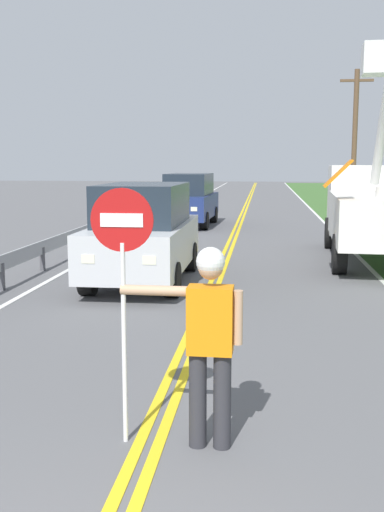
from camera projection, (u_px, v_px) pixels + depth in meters
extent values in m
cube|color=yellow|center=(233.00, 233.00, 22.16)|extent=(0.11, 110.00, 0.01)
cube|color=yellow|center=(238.00, 233.00, 22.13)|extent=(0.11, 110.00, 0.01)
cube|color=silver|center=(336.00, 234.00, 21.73)|extent=(0.12, 110.00, 0.01)
cube|color=silver|center=(138.00, 231.00, 22.56)|extent=(0.12, 110.00, 0.01)
cylinder|color=#2D2D33|center=(222.00, 401.00, 5.42)|extent=(0.16, 0.16, 0.88)
cylinder|color=#2D2D33|center=(198.00, 399.00, 5.45)|extent=(0.16, 0.16, 0.88)
cube|color=orange|center=(210.00, 320.00, 5.32)|extent=(0.40, 0.25, 0.60)
cylinder|color=tan|center=(154.00, 290.00, 5.35)|extent=(0.60, 0.10, 0.09)
cylinder|color=tan|center=(238.00, 318.00, 5.29)|extent=(0.09, 0.09, 0.48)
sphere|color=tan|center=(211.00, 267.00, 5.25)|extent=(0.22, 0.22, 0.22)
sphere|color=white|center=(211.00, 261.00, 5.24)|extent=(0.25, 0.25, 0.25)
cylinder|color=silver|center=(124.00, 344.00, 5.47)|extent=(0.04, 0.04, 1.85)
cylinder|color=#B71414|center=(122.00, 220.00, 5.30)|extent=(0.56, 0.03, 0.56)
cube|color=white|center=(121.00, 220.00, 5.28)|extent=(0.38, 0.01, 0.12)
cube|color=white|center=(382.00, 218.00, 14.67)|extent=(2.56, 4.73, 1.10)
cube|color=white|center=(367.00, 199.00, 17.99)|extent=(2.32, 2.22, 2.00)
cube|color=#1E2833|center=(364.00, 188.00, 18.95)|extent=(1.98, 0.17, 0.90)
cylinder|color=silver|center=(384.00, 118.00, 14.73)|extent=(0.41, 2.91, 3.36)
cube|color=white|center=(380.00, 59.00, 15.81)|extent=(0.95, 0.95, 0.80)
cube|color=orange|center=(338.00, 174.00, 12.96)|extent=(0.64, 0.83, 0.59)
cylinder|color=black|center=(331.00, 233.00, 18.13)|extent=(0.37, 0.94, 0.92)
cylinder|color=black|center=(340.00, 254.00, 13.96)|extent=(0.37, 0.94, 0.92)
cube|color=silver|center=(144.00, 245.00, 12.96)|extent=(1.84, 4.60, 0.92)
cube|color=#1E2833|center=(143.00, 204.00, 12.83)|extent=(1.62, 2.85, 0.84)
cube|color=#EAEACC|center=(149.00, 260.00, 10.65)|extent=(0.24, 0.06, 0.16)
cube|color=#EAEACC|center=(88.00, 259.00, 10.78)|extent=(0.24, 0.06, 0.16)
cylinder|color=black|center=(172.00, 280.00, 11.54)|extent=(0.28, 0.68, 0.68)
cylinder|color=black|center=(88.00, 278.00, 11.73)|extent=(0.28, 0.68, 0.68)
cylinder|color=black|center=(190.00, 257.00, 14.34)|extent=(0.28, 0.68, 0.68)
cylinder|color=black|center=(122.00, 256.00, 14.52)|extent=(0.28, 0.68, 0.68)
cube|color=navy|center=(189.00, 206.00, 24.59)|extent=(2.03, 4.67, 0.92)
cube|color=#1E2833|center=(189.00, 184.00, 24.46)|extent=(1.74, 2.92, 0.84)
cube|color=#EAEACC|center=(194.00, 209.00, 22.27)|extent=(0.24, 0.07, 0.16)
cube|color=#EAEACC|center=(165.00, 209.00, 22.45)|extent=(0.24, 0.07, 0.16)
cylinder|color=black|center=(204.00, 221.00, 23.14)|extent=(0.31, 0.69, 0.68)
cylinder|color=black|center=(162.00, 220.00, 23.40)|extent=(0.31, 0.69, 0.68)
cylinder|color=black|center=(214.00, 215.00, 25.93)|extent=(0.31, 0.69, 0.68)
cylinder|color=black|center=(176.00, 214.00, 26.18)|extent=(0.31, 0.69, 0.68)
cylinder|color=brown|center=(355.00, 140.00, 33.67)|extent=(0.28, 0.28, 7.58)
cube|color=brown|center=(357.00, 80.00, 33.18)|extent=(1.80, 0.14, 0.14)
cube|color=#9EA0A3|center=(84.00, 231.00, 17.75)|extent=(0.06, 32.00, 0.32)
cube|color=#4C4C51|center=(2.00, 277.00, 12.18)|extent=(0.10, 0.10, 0.55)
cube|color=#4C4C51|center=(42.00, 259.00, 14.42)|extent=(0.10, 0.10, 0.55)
cube|color=#4C4C51|center=(72.00, 246.00, 16.67)|extent=(0.10, 0.10, 0.55)
cube|color=#4C4C51|center=(95.00, 236.00, 18.91)|extent=(0.10, 0.10, 0.55)
cube|color=#4C4C51|center=(113.00, 228.00, 21.15)|extent=(0.10, 0.10, 0.55)
cube|color=#4C4C51|center=(127.00, 222.00, 23.40)|extent=(0.10, 0.10, 0.55)
cube|color=#4C4C51|center=(139.00, 217.00, 25.64)|extent=(0.10, 0.10, 0.55)
cube|color=#4C4C51|center=(149.00, 212.00, 27.88)|extent=(0.10, 0.10, 0.55)
cube|color=#4C4C51|center=(158.00, 209.00, 30.13)|extent=(0.10, 0.10, 0.55)
cube|color=#4C4C51|center=(165.00, 205.00, 32.37)|extent=(0.10, 0.10, 0.55)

